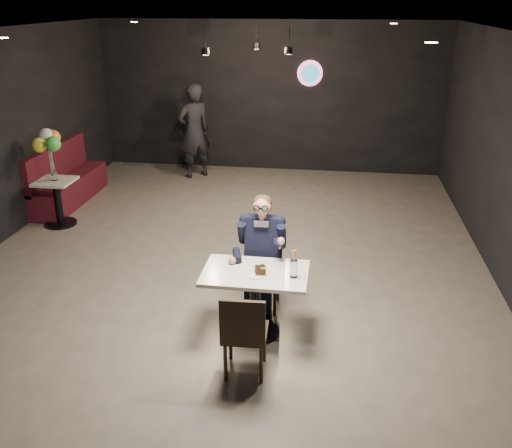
% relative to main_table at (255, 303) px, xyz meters
% --- Properties ---
extents(floor, '(9.00, 9.00, 0.00)m').
position_rel_main_table_xyz_m(floor, '(-0.60, 1.63, -0.38)').
color(floor, gray).
rests_on(floor, ground).
extents(wall_sign, '(0.50, 0.06, 0.50)m').
position_rel_main_table_xyz_m(wall_sign, '(0.20, 6.10, 1.62)').
color(wall_sign, pink).
rests_on(wall_sign, floor).
extents(pendant_lights, '(1.40, 1.20, 0.36)m').
position_rel_main_table_xyz_m(pendant_lights, '(-0.60, 3.63, 2.51)').
color(pendant_lights, black).
rests_on(pendant_lights, floor).
extents(main_table, '(1.10, 0.70, 0.75)m').
position_rel_main_table_xyz_m(main_table, '(0.00, 0.00, 0.00)').
color(main_table, white).
rests_on(main_table, floor).
extents(chair_far, '(0.42, 0.46, 0.92)m').
position_rel_main_table_xyz_m(chair_far, '(0.00, 0.55, 0.09)').
color(chair_far, black).
rests_on(chair_far, floor).
extents(chair_near, '(0.44, 0.48, 0.92)m').
position_rel_main_table_xyz_m(chair_near, '(0.00, -0.66, 0.09)').
color(chair_near, black).
rests_on(chair_near, floor).
extents(seated_man, '(0.60, 0.80, 1.44)m').
position_rel_main_table_xyz_m(seated_man, '(0.00, 0.55, 0.34)').
color(seated_man, black).
rests_on(seated_man, floor).
extents(dessert_plate, '(0.21, 0.21, 0.01)m').
position_rel_main_table_xyz_m(dessert_plate, '(0.01, -0.07, 0.38)').
color(dessert_plate, white).
rests_on(dessert_plate, main_table).
extents(cake_slice, '(0.13, 0.11, 0.07)m').
position_rel_main_table_xyz_m(cake_slice, '(0.06, -0.05, 0.42)').
color(cake_slice, black).
rests_on(cake_slice, dessert_plate).
extents(mint_leaf, '(0.06, 0.04, 0.01)m').
position_rel_main_table_xyz_m(mint_leaf, '(0.09, -0.09, 0.47)').
color(mint_leaf, '#36872C').
rests_on(mint_leaf, cake_slice).
extents(sundae_glass, '(0.08, 0.08, 0.19)m').
position_rel_main_table_xyz_m(sundae_glass, '(0.40, -0.05, 0.47)').
color(sundae_glass, silver).
rests_on(sundae_glass, main_table).
extents(wafer_cone, '(0.07, 0.07, 0.12)m').
position_rel_main_table_xyz_m(wafer_cone, '(0.41, -0.07, 0.62)').
color(wafer_cone, tan).
rests_on(wafer_cone, sundae_glass).
extents(booth_bench, '(0.51, 2.06, 1.03)m').
position_rel_main_table_xyz_m(booth_bench, '(-3.85, 3.57, 0.14)').
color(booth_bench, '#3F0D16').
rests_on(booth_bench, floor).
extents(side_table, '(0.56, 0.56, 0.70)m').
position_rel_main_table_xyz_m(side_table, '(-3.55, 2.57, -0.03)').
color(side_table, white).
rests_on(side_table, floor).
extents(balloon_vase, '(0.10, 0.10, 0.15)m').
position_rel_main_table_xyz_m(balloon_vase, '(-3.55, 2.57, 0.45)').
color(balloon_vase, silver).
rests_on(balloon_vase, side_table).
extents(balloon_bunch, '(0.42, 0.42, 0.69)m').
position_rel_main_table_xyz_m(balloon_bunch, '(-3.55, 2.57, 0.87)').
color(balloon_bunch, '#F5F233').
rests_on(balloon_bunch, balloon_vase).
extents(passerby, '(0.80, 0.79, 1.86)m').
position_rel_main_table_xyz_m(passerby, '(-2.01, 5.38, 0.56)').
color(passerby, black).
rests_on(passerby, floor).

